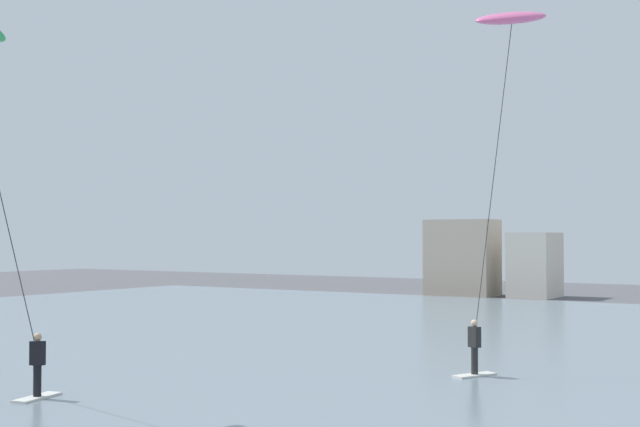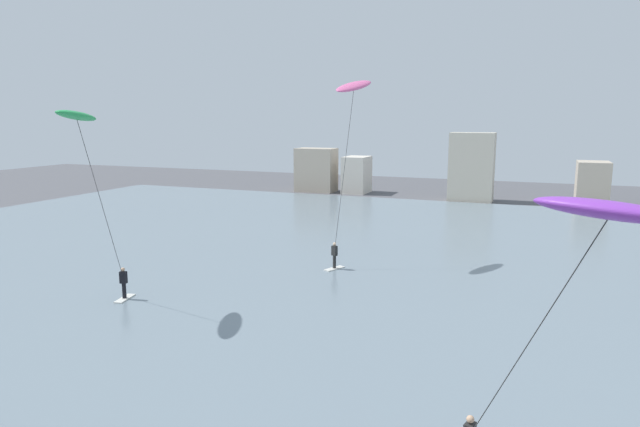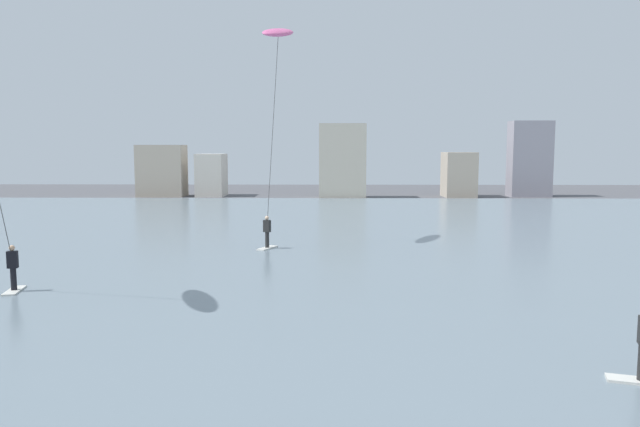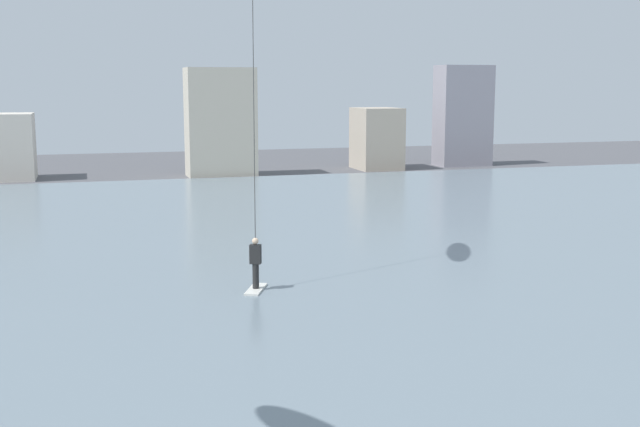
{
  "view_description": "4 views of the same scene",
  "coord_description": "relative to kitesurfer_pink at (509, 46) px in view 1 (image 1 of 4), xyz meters",
  "views": [
    {
      "loc": [
        7.29,
        2.39,
        4.16
      ],
      "look_at": [
        -2.37,
        17.46,
        4.66
      ],
      "focal_mm": 47.69,
      "sensor_mm": 36.0,
      "label": 1
    },
    {
      "loc": [
        8.71,
        -4.54,
        9.13
      ],
      "look_at": [
        0.96,
        15.05,
        5.47
      ],
      "focal_mm": 30.9,
      "sensor_mm": 36.0,
      "label": 2
    },
    {
      "loc": [
        0.85,
        -3.86,
        5.12
      ],
      "look_at": [
        0.52,
        14.03,
        3.16
      ],
      "focal_mm": 33.76,
      "sensor_mm": 36.0,
      "label": 3
    },
    {
      "loc": [
        -7.24,
        2.39,
        6.37
      ],
      "look_at": [
        -2.97,
        16.77,
        3.94
      ],
      "focal_mm": 44.56,
      "sensor_mm": 36.0,
      "label": 4
    }
  ],
  "objects": [
    {
      "name": "water_bay",
      "position": [
        1.94,
        2.6,
        -10.06
      ],
      "size": [
        84.0,
        52.0,
        0.1
      ],
      "primitive_type": "cube",
      "color": "slate",
      "rests_on": "ground"
    },
    {
      "name": "kitesurfer_pink",
      "position": [
        0.0,
        0.0,
        0.0
      ],
      "size": [
        2.08,
        4.5,
        11.58
      ],
      "color": "silver",
      "rests_on": "water_bay"
    }
  ]
}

